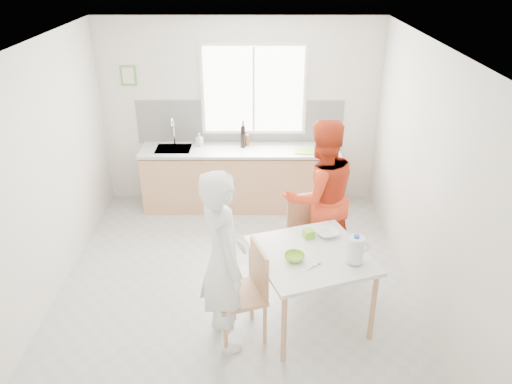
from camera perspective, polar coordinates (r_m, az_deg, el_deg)
ground at (r=5.89m, az=-2.37°, el=-10.47°), size 4.50×4.50×0.00m
room_shell at (r=5.08m, az=-2.71°, el=4.54°), size 4.50×4.50×4.50m
window at (r=7.18m, az=-0.27°, el=11.59°), size 1.50×0.06×1.30m
backsplash at (r=7.33m, az=-1.84°, el=8.02°), size 3.00×0.02×0.65m
picture_frame at (r=7.36m, az=-14.39°, el=12.77°), size 0.22×0.03×0.28m
kitchen_counter at (r=7.36m, az=-1.85°, el=1.33°), size 2.84×0.64×1.37m
dining_table at (r=5.01m, az=6.27°, el=-7.78°), size 1.35×1.35×0.82m
chair_left at (r=4.91m, az=-1.12°, el=-11.03°), size 0.59×0.59×1.00m
chair_far at (r=5.87m, az=5.91°, el=-4.51°), size 0.57×0.57×0.96m
person_white at (r=4.64m, az=-3.78°, el=-7.93°), size 0.64×0.78×1.84m
person_red at (r=5.79m, az=7.33°, el=-0.57°), size 1.09×0.97×1.86m
bowl_green at (r=4.84m, az=4.42°, el=-7.43°), size 0.25×0.25×0.06m
bowl_white at (r=5.26m, az=8.16°, el=-4.69°), size 0.29×0.29×0.06m
milk_jug at (r=4.81m, az=11.35°, el=-6.42°), size 0.22×0.16×0.28m
green_box at (r=5.19m, az=6.05°, el=-4.76°), size 0.13×0.13×0.09m
spoon at (r=4.77m, az=6.56°, el=-8.43°), size 0.13×0.11×0.01m
cutting_board at (r=7.10m, az=5.80°, el=4.70°), size 0.37×0.28×0.01m
wine_bottle_a at (r=7.16m, az=-1.50°, el=6.34°), size 0.07×0.07×0.32m
wine_bottle_b at (r=7.21m, az=-1.43°, el=6.40°), size 0.07×0.07×0.30m
jar_amber at (r=7.27m, az=-1.03°, el=5.99°), size 0.06×0.06×0.16m
soap_bottle at (r=7.29m, az=-6.47°, el=5.99°), size 0.11×0.11×0.19m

